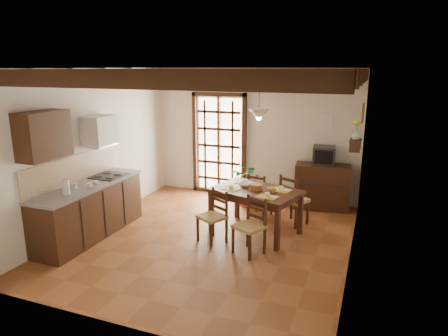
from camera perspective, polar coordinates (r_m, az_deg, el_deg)
The scene contains 25 objects.
ground_plane at distance 6.84m, azimuth -2.01°, elevation -10.08°, with size 5.00×5.00×0.00m, color brown.
room_shell at distance 6.32m, azimuth -2.15°, elevation 5.11°, with size 4.52×5.02×2.81m.
ceiling_beams at distance 6.24m, azimuth -2.23°, elevation 13.06°, with size 4.50×4.34×0.20m.
french_door at distance 8.96m, azimuth -0.70°, elevation 3.67°, with size 1.26×0.11×2.32m.
kitchen_counter at distance 7.16m, azimuth -18.63°, elevation -5.65°, with size 0.64×2.25×1.38m.
upper_cabinet at distance 6.41m, azimuth -24.38°, elevation 4.29°, with size 0.35×0.80×0.70m, color #321C10.
range_hood at distance 7.33m, azimuth -17.28°, elevation 5.10°, with size 0.38×0.60×0.54m.
counter_items at distance 7.08m, azimuth -18.48°, elevation -1.73°, with size 0.50×1.43×0.25m.
dining_table at distance 6.88m, azimuth 4.53°, elevation -3.88°, with size 1.64×1.28×0.78m.
chair_near_left at distance 6.64m, azimuth -1.63°, elevation -8.25°, with size 0.54×0.53×0.88m.
chair_near_right at distance 6.26m, azimuth 3.65°, elevation -9.70°, with size 0.54×0.53×0.90m.
chair_far_left at distance 7.79m, azimuth 5.13°, elevation -4.93°, with size 0.47×0.46×0.85m.
chair_far_right at distance 7.45m, azimuth 9.86°, elevation -5.77°, with size 0.57×0.56×0.94m.
table_setting at distance 6.83m, azimuth 4.56°, elevation -2.58°, with size 1.05×0.70×0.10m.
table_bowl at distance 7.02m, azimuth 2.99°, elevation -2.40°, with size 0.22×0.22×0.05m, color white.
sideboard at distance 8.35m, azimuth 13.82°, elevation -2.59°, with size 1.08×0.49×0.92m, color #321C10.
crt_tv at distance 8.19m, azimuth 14.08°, elevation 1.76°, with size 0.47×0.44×0.37m.
fuse_box at distance 8.34m, azimuth 14.33°, elevation 6.44°, with size 0.25×0.03×0.32m, color white.
plant_pot at distance 8.37m, azimuth 3.41°, elevation -4.66°, with size 0.35×0.35×0.21m, color #953315.
potted_plant at distance 8.23m, azimuth 3.46°, elevation -1.63°, with size 1.71×1.47×1.91m, color #144C19.
wall_shelf at distance 7.46m, azimuth 18.27°, elevation 3.43°, with size 0.20×0.42×0.20m.
shelf_vase at distance 7.44m, azimuth 18.35°, elevation 4.48°, with size 0.15×0.15×0.15m, color #B2BFB2.
shelf_flowers at distance 7.41m, azimuth 18.48°, elevation 6.06°, with size 0.14×0.14×0.36m.
framed_picture at distance 7.38m, azimuth 19.24°, elevation 7.48°, with size 0.03×0.32×0.32m.
pendant_lamp at distance 6.68m, azimuth 5.01°, elevation 7.83°, with size 0.36×0.36×0.84m.
Camera 1 is at (2.45, -5.74, 2.81)m, focal length 32.00 mm.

